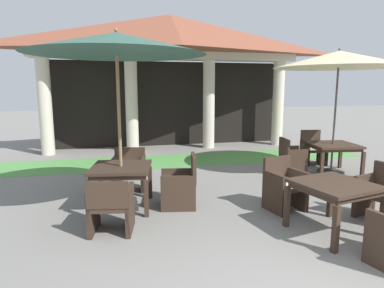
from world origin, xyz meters
name	(u,v)px	position (x,y,z in m)	size (l,w,h in m)	color
background_pavilion	(170,47)	(0.00, 9.30, 3.30)	(8.84, 2.63, 4.27)	beige
lawn_strip	(183,160)	(0.00, 7.45, 0.00)	(10.64, 1.69, 0.01)	#519347
patio_table_near_foreground	(334,189)	(1.05, 2.33, 0.63)	(1.12, 1.12, 0.73)	#38281E
patio_chair_near_foreground_east	(381,194)	(2.04, 2.53, 0.42)	(0.59, 0.66, 0.88)	#38281E
patio_chair_near_foreground_north	(284,186)	(0.84, 3.32, 0.41)	(0.65, 0.63, 0.87)	#38281E
patio_table_mid_left	(121,172)	(-1.80, 4.06, 0.63)	(1.13, 1.13, 0.73)	#38281E
patio_umbrella_mid_left	(116,45)	(-1.80, 4.06, 2.69)	(2.86, 2.86, 2.95)	#2D2D2D
patio_chair_mid_left_east	(180,184)	(-0.82, 3.88, 0.40)	(0.68, 0.66, 0.91)	#38281E
patio_chair_mid_left_north	(129,170)	(-1.62, 5.03, 0.41)	(0.71, 0.62, 0.83)	#38281E
patio_chair_mid_left_south	(111,206)	(-1.98, 3.08, 0.39)	(0.67, 0.67, 0.81)	#38281E
patio_table_mid_right	(333,147)	(3.15, 5.21, 0.63)	(1.18, 1.18, 0.72)	#38281E
patio_umbrella_mid_right	(339,60)	(3.15, 5.21, 2.65)	(2.92, 2.92, 2.91)	#2D2D2D
patio_chair_mid_right_north	(313,149)	(3.30, 6.20, 0.40)	(0.63, 0.61, 0.89)	#38281E
patio_chair_mid_right_west	(291,157)	(2.17, 5.36, 0.41)	(0.57, 0.65, 0.86)	#38281E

